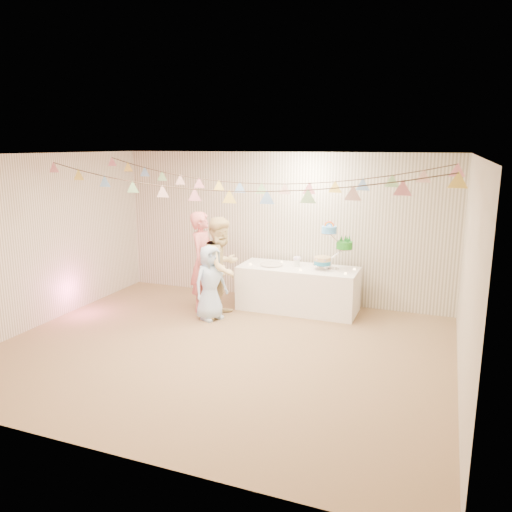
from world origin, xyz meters
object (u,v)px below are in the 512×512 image
(person_adult_b, at_px, (222,267))
(table, at_px, (298,288))
(cake_stand, at_px, (333,246))
(person_adult_a, at_px, (203,261))
(person_child, at_px, (210,282))

(person_adult_b, bearing_deg, table, -45.92)
(cake_stand, xyz_separation_m, person_adult_a, (-2.04, -0.59, -0.29))
(table, bearing_deg, cake_stand, 5.19)
(cake_stand, height_order, person_adult_b, person_adult_b)
(person_adult_a, relative_size, person_adult_b, 1.03)
(person_adult_a, distance_m, person_child, 0.56)
(table, relative_size, person_child, 1.64)
(table, xyz_separation_m, person_child, (-1.17, -0.93, 0.23))
(person_adult_a, bearing_deg, table, -74.98)
(table, height_order, person_child, person_child)
(cake_stand, bearing_deg, person_adult_a, -163.83)
(person_child, bearing_deg, cake_stand, -33.28)
(table, distance_m, cake_stand, 0.93)
(cake_stand, xyz_separation_m, person_adult_b, (-1.62, -0.76, -0.31))
(cake_stand, distance_m, person_adult_a, 2.14)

